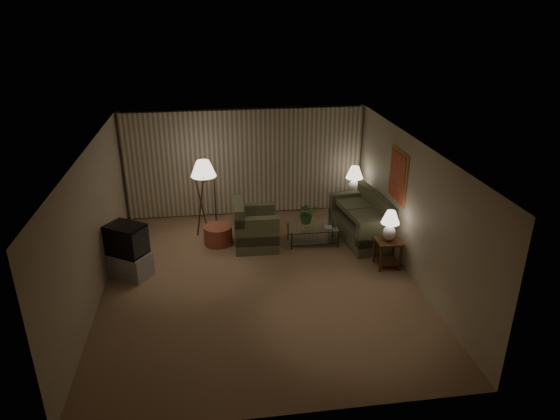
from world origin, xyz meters
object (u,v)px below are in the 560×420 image
object	(u,v)px
table_lamp_near	(390,223)
table_lamp_far	(354,178)
vase	(307,224)
armchair	(256,229)
side_table_near	(388,249)
floor_lamp	(205,196)
crt_tv	(126,239)
side_table_far	(353,202)
tv_cabinet	(130,264)
ottoman	(218,235)
sofa	(362,222)
coffee_table	(313,232)

from	to	relation	value
table_lamp_near	table_lamp_far	world-z (taller)	table_lamp_far
vase	armchair	bearing A→B (deg)	176.67
armchair	table_lamp_far	size ratio (longest dim) A/B	1.39
side_table_near	table_lamp_near	size ratio (longest dim) A/B	0.93
floor_lamp	table_lamp_far	bearing A→B (deg)	6.80
crt_tv	table_lamp_far	bearing A→B (deg)	56.52
side_table_far	side_table_near	bearing A→B (deg)	-90.00
tv_cabinet	vase	world-z (taller)	vase
tv_cabinet	ottoman	size ratio (longest dim) A/B	1.51
sofa	table_lamp_near	xyz separation A→B (m)	(0.15, -1.35, 0.57)
vase	table_lamp_far	bearing A→B (deg)	42.93
vase	tv_cabinet	bearing A→B (deg)	-166.64
crt_tv	vase	xyz separation A→B (m)	(3.75, 0.89, -0.31)
sofa	crt_tv	world-z (taller)	crt_tv
tv_cabinet	vase	bearing A→B (deg)	46.57
sofa	crt_tv	distance (m)	5.16
crt_tv	floor_lamp	size ratio (longest dim) A/B	0.49
side_table_far	ottoman	xyz separation A→B (m)	(-3.42, -1.06, -0.19)
side_table_near	ottoman	distance (m)	3.76
side_table_near	tv_cabinet	xyz separation A→B (m)	(-5.20, 0.36, -0.16)
floor_lamp	ottoman	bearing A→B (deg)	-68.26
side_table_far	ottoman	world-z (taller)	side_table_far
side_table_near	vase	world-z (taller)	side_table_near
vase	crt_tv	bearing A→B (deg)	-166.64
armchair	vase	size ratio (longest dim) A/B	6.31
crt_tv	ottoman	bearing A→B (deg)	66.84
armchair	tv_cabinet	size ratio (longest dim) A/B	1.07
table_lamp_near	vase	world-z (taller)	table_lamp_near
side_table_near	vase	xyz separation A→B (m)	(-1.45, 1.25, 0.09)
tv_cabinet	vase	distance (m)	3.86
coffee_table	crt_tv	size ratio (longest dim) A/B	1.37
floor_lamp	side_table_near	bearing A→B (deg)	-30.52
ottoman	table_lamp_near	bearing A→B (deg)	-24.27
table_lamp_near	tv_cabinet	xyz separation A→B (m)	(-5.20, 0.36, -0.73)
table_lamp_far	side_table_near	bearing A→B (deg)	-90.00
table_lamp_far	tv_cabinet	world-z (taller)	table_lamp_far
armchair	tv_cabinet	world-z (taller)	armchair
table_lamp_near	ottoman	xyz separation A→B (m)	(-3.42, 1.54, -0.77)
floor_lamp	vase	bearing A→B (deg)	-22.37
table_lamp_far	armchair	bearing A→B (deg)	-153.58
crt_tv	armchair	bearing A→B (deg)	53.30
sofa	crt_tv	bearing A→B (deg)	-85.66
ottoman	side_table_near	bearing A→B (deg)	-24.27
armchair	vase	bearing A→B (deg)	-92.48
side_table_near	coffee_table	distance (m)	1.81
ottoman	side_table_far	bearing A→B (deg)	17.18
crt_tv	table_lamp_near	bearing A→B (deg)	29.26
coffee_table	table_lamp_near	bearing A→B (deg)	-43.85
side_table_near	coffee_table	world-z (taller)	side_table_near
sofa	table_lamp_near	world-z (taller)	table_lamp_near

